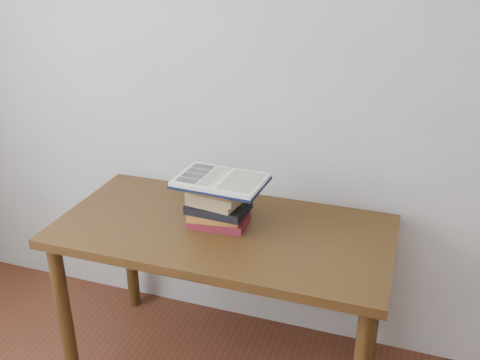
% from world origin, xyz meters
% --- Properties ---
extents(desk, '(1.34, 0.67, 0.72)m').
position_xyz_m(desk, '(-0.09, 1.38, 0.62)').
color(desk, '#462911').
rests_on(desk, ground).
extents(book_stack, '(0.24, 0.18, 0.19)m').
position_xyz_m(book_stack, '(-0.12, 1.39, 0.81)').
color(book_stack, maroon).
rests_on(book_stack, desk).
extents(open_book, '(0.35, 0.25, 0.03)m').
position_xyz_m(open_book, '(-0.10, 1.38, 0.92)').
color(open_book, black).
rests_on(open_book, book_stack).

